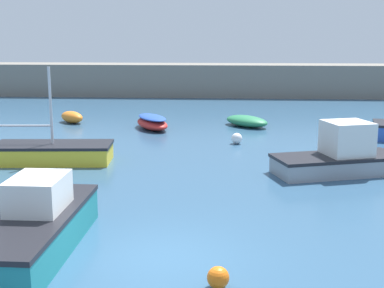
# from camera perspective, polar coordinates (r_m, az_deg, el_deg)

# --- Properties ---
(ground_plane) EXTENTS (120.00, 120.00, 0.20)m
(ground_plane) POSITION_cam_1_polar(r_m,az_deg,el_deg) (12.94, -3.21, -12.44)
(ground_plane) COLOR #2D5170
(harbor_breakwater) EXTENTS (61.30, 3.53, 2.67)m
(harbor_breakwater) POSITION_cam_1_polar(r_m,az_deg,el_deg) (45.34, 1.76, 6.84)
(harbor_breakwater) COLOR slate
(harbor_breakwater) RESTS_ON ground_plane
(rowboat_with_red_cover) EXTENTS (2.68, 3.47, 0.76)m
(rowboat_with_red_cover) POSITION_cam_1_polar(r_m,az_deg,el_deg) (29.61, -4.27, 2.34)
(rowboat_with_red_cover) COLOR red
(rowboat_with_red_cover) RESTS_ON ground_plane
(open_tender_yellow) EXTENTS (3.08, 3.14, 0.61)m
(open_tender_yellow) POSITION_cam_1_polar(r_m,az_deg,el_deg) (30.53, 5.85, 2.45)
(open_tender_yellow) COLOR #287A4C
(open_tender_yellow) RESTS_ON ground_plane
(motorboat_grey_hull) EXTENTS (5.14, 3.20, 1.98)m
(motorboat_grey_hull) POSITION_cam_1_polar(r_m,az_deg,el_deg) (20.82, 15.55, -1.22)
(motorboat_grey_hull) COLOR gray
(motorboat_grey_hull) RESTS_ON ground_plane
(fishing_dinghy_green) EXTENTS (2.01, 2.00, 0.68)m
(fishing_dinghy_green) POSITION_cam_1_polar(r_m,az_deg,el_deg) (32.38, -12.69, 2.82)
(fishing_dinghy_green) COLOR orange
(fishing_dinghy_green) RESTS_ON ground_plane
(sailboat_twin_hulled) EXTENTS (5.47, 2.26, 3.90)m
(sailboat_twin_hulled) POSITION_cam_1_polar(r_m,az_deg,el_deg) (22.61, -14.61, -0.88)
(sailboat_twin_hulled) COLOR yellow
(sailboat_twin_hulled) RESTS_ON ground_plane
(motorboat_with_cabin) EXTENTS (1.86, 5.32, 1.79)m
(motorboat_with_cabin) POSITION_cam_1_polar(r_m,az_deg,el_deg) (13.56, -16.37, -8.44)
(motorboat_with_cabin) COLOR teal
(motorboat_with_cabin) RESTS_ON ground_plane
(mooring_buoy_white) EXTENTS (0.52, 0.52, 0.52)m
(mooring_buoy_white) POSITION_cam_1_polar(r_m,az_deg,el_deg) (25.64, 4.80, 0.60)
(mooring_buoy_white) COLOR white
(mooring_buoy_white) RESTS_ON ground_plane
(mooring_buoy_orange) EXTENTS (0.47, 0.47, 0.47)m
(mooring_buoy_orange) POSITION_cam_1_polar(r_m,az_deg,el_deg) (11.41, 2.80, -14.05)
(mooring_buoy_orange) COLOR orange
(mooring_buoy_orange) RESTS_ON ground_plane
(mooring_buoy_pink) EXTENTS (0.41, 0.41, 0.41)m
(mooring_buoy_pink) POSITION_cam_1_polar(r_m,az_deg,el_deg) (28.72, 15.13, 1.32)
(mooring_buoy_pink) COLOR #EA668C
(mooring_buoy_pink) RESTS_ON ground_plane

